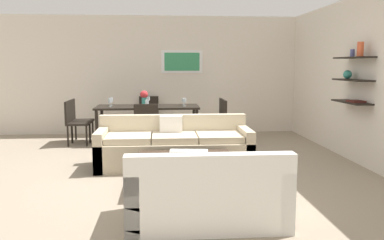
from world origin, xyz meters
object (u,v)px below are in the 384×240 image
(dining_chair_foot, at_px, (146,124))
(dining_chair_left_far, at_px, (78,117))
(dining_chair_right_far, at_px, (216,116))
(wine_glass_foot, at_px, (147,102))
(decorative_bowl, at_px, (188,156))
(dining_table, at_px, (148,109))
(loveseat_white, at_px, (206,194))
(coffee_table, at_px, (186,173))
(wine_glass_right_far, at_px, (184,100))
(dining_chair_left_near, at_px, (74,120))
(wine_glass_head, at_px, (148,99))
(candle_jar, at_px, (206,157))
(sofa_beige, at_px, (174,148))
(wine_glass_left_far, at_px, (111,100))
(wine_glass_right_near, at_px, (184,101))
(centerpiece_vase, at_px, (144,97))
(dining_chair_right_near, at_px, (219,118))
(wine_glass_left_near, at_px, (110,101))
(dining_chair_head, at_px, (149,113))

(dining_chair_foot, relative_size, dining_chair_left_far, 1.00)
(dining_chair_right_far, relative_size, wine_glass_foot, 5.50)
(decorative_bowl, bearing_deg, dining_table, 100.96)
(loveseat_white, height_order, coffee_table, loveseat_white)
(loveseat_white, bearing_deg, wine_glass_right_far, 89.53)
(dining_chair_foot, bearing_deg, dining_chair_left_near, 156.21)
(wine_glass_foot, relative_size, wine_glass_head, 0.97)
(coffee_table, xyz_separation_m, wine_glass_head, (-0.60, 3.56, 0.68))
(candle_jar, xyz_separation_m, dining_chair_left_far, (-2.29, 3.49, 0.08))
(candle_jar, relative_size, dining_chair_left_near, 0.10)
(sofa_beige, height_order, candle_jar, sofa_beige)
(loveseat_white, bearing_deg, coffee_table, 95.69)
(coffee_table, xyz_separation_m, wine_glass_left_far, (-1.35, 3.30, 0.68))
(dining_table, bearing_deg, decorative_bowl, -79.04)
(wine_glass_right_far, xyz_separation_m, wine_glass_head, (-0.75, 0.26, 0.01))
(loveseat_white, bearing_deg, wine_glass_right_near, 89.51)
(wine_glass_head, distance_m, centerpiece_vase, 0.41)
(loveseat_white, distance_m, wine_glass_right_far, 4.54)
(coffee_table, relative_size, wine_glass_right_near, 7.80)
(decorative_bowl, bearing_deg, dining_chair_right_near, 74.56)
(wine_glass_left_near, bearing_deg, dining_chair_right_far, 7.66)
(dining_table, bearing_deg, centerpiece_vase, -152.33)
(decorative_bowl, relative_size, wine_glass_head, 2.24)
(dining_chair_foot, bearing_deg, decorative_bowl, -75.34)
(coffee_table, bearing_deg, wine_glass_left_far, 112.20)
(dining_table, height_order, dining_chair_right_far, dining_chair_right_far)
(candle_jar, bearing_deg, loveseat_white, -96.59)
(dining_chair_head, bearing_deg, dining_chair_right_far, -23.79)
(wine_glass_foot, bearing_deg, wine_glass_right_near, 19.09)
(dining_chair_right_far, xyz_separation_m, dining_chair_left_far, (-2.91, 0.00, 0.00))
(decorative_bowl, distance_m, dining_chair_left_near, 3.66)
(dining_chair_head, bearing_deg, wine_glass_left_far, -135.96)
(dining_chair_foot, xyz_separation_m, wine_glass_foot, (0.00, 0.47, 0.36))
(wine_glass_foot, height_order, wine_glass_right_far, wine_glass_foot)
(dining_chair_foot, height_order, dining_chair_right_near, same)
(wine_glass_foot, bearing_deg, dining_chair_right_far, 20.96)
(wine_glass_left_far, distance_m, centerpiece_vase, 0.70)
(dining_chair_foot, bearing_deg, wine_glass_right_far, 51.28)
(sofa_beige, height_order, dining_chair_head, dining_chair_head)
(loveseat_white, height_order, wine_glass_left_near, wine_glass_left_near)
(loveseat_white, xyz_separation_m, wine_glass_left_near, (-1.47, 4.29, 0.57))
(dining_chair_foot, bearing_deg, coffee_table, -75.86)
(loveseat_white, xyz_separation_m, wine_glass_right_near, (0.04, 4.29, 0.57))
(dining_chair_left_near, xyz_separation_m, centerpiece_vase, (1.39, 0.16, 0.44))
(dining_chair_foot, height_order, wine_glass_left_near, wine_glass_left_near)
(coffee_table, height_order, decorative_bowl, decorative_bowl)
(dining_chair_right_near, bearing_deg, wine_glass_left_far, 172.34)
(dining_chair_right_far, height_order, wine_glass_left_near, wine_glass_left_near)
(wine_glass_left_near, relative_size, centerpiece_vase, 0.53)
(sofa_beige, bearing_deg, wine_glass_right_far, 82.75)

